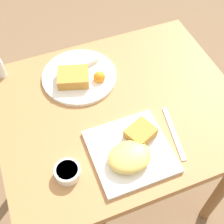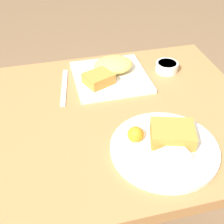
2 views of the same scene
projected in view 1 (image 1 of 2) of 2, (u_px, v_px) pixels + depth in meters
ground_plane at (116, 188)px, 1.72m from camera, size 8.00×8.00×0.00m
dining_table at (118, 123)px, 1.20m from camera, size 0.87×0.72×0.75m
plate_square_near at (132, 151)px, 0.98m from camera, size 0.25×0.25×0.06m
plate_oval_far at (79, 75)px, 1.19m from camera, size 0.29×0.29×0.05m
sauce_ramekin at (68, 172)px, 0.95m from camera, size 0.08×0.08×0.03m
salt_shaker at (0, 69)px, 1.18m from camera, size 0.04×0.04×0.08m
butter_knife at (174, 133)px, 1.05m from camera, size 0.05×0.21×0.00m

